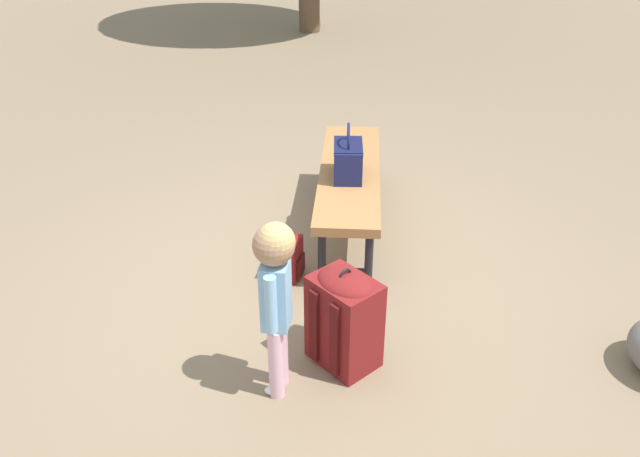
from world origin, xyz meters
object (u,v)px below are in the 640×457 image
at_px(child_standing, 276,284).
at_px(backpack_small, 289,256).
at_px(handbag, 348,159).
at_px(park_bench, 350,177).
at_px(backpack_large, 345,316).

height_order(child_standing, backpack_small, child_standing).
distance_m(handbag, child_standing, 1.53).
xyz_separation_m(park_bench, backpack_small, (0.65, -0.31, -0.24)).
height_order(park_bench, backpack_small, park_bench).
relative_size(backpack_large, backpack_small, 1.86).
xyz_separation_m(backpack_large, backpack_small, (-0.73, -0.40, -0.13)).
bearing_deg(park_bench, handbag, -2.99).
height_order(handbag, backpack_large, handbag).
bearing_deg(park_bench, backpack_small, -25.66).
distance_m(park_bench, handbag, 0.21).
relative_size(park_bench, child_standing, 1.74).
bearing_deg(park_bench, backpack_large, 3.80).
bearing_deg(backpack_small, park_bench, 154.34).
distance_m(park_bench, backpack_small, 0.76).
xyz_separation_m(handbag, backpack_large, (1.27, 0.10, -0.29)).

